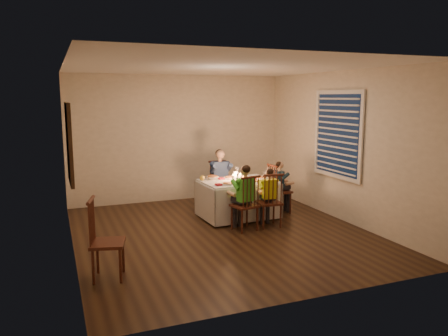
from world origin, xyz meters
name	(u,v)px	position (x,y,z in m)	size (l,w,h in m)	color
ground	(222,233)	(0.00, 0.00, 0.00)	(5.00, 5.00, 0.00)	black
wall_left	(69,160)	(-2.25, 0.00, 1.30)	(0.02, 5.00, 2.60)	beige
wall_right	(342,146)	(2.25, 0.00, 1.30)	(0.02, 5.00, 2.60)	beige
wall_back	(178,138)	(0.00, 2.50, 1.30)	(4.50, 0.02, 2.60)	beige
ceiling	(222,67)	(0.00, 0.00, 2.60)	(5.00, 5.00, 0.00)	white
dining_table	(238,191)	(0.60, 0.75, 0.48)	(1.35, 1.01, 0.65)	silver
chair_adult	(220,208)	(0.55, 1.49, 0.00)	(0.38, 0.36, 0.92)	#39170F
chair_near_left	(244,230)	(0.40, 0.01, 0.00)	(0.38, 0.36, 0.92)	#39170F
chair_near_right	(268,226)	(0.86, 0.05, 0.00)	(0.38, 0.36, 0.92)	#39170F
chair_end	(279,212)	(1.46, 0.77, 0.00)	(0.38, 0.36, 0.92)	#39170F
chair_extra	(109,278)	(-1.90, -1.13, 0.00)	(0.41, 0.39, 0.99)	#39170F
adult	(220,208)	(0.55, 1.49, 0.00)	(0.40, 0.37, 1.15)	navy
child_green	(244,230)	(0.40, 0.01, 0.00)	(0.36, 0.33, 1.08)	green
child_yellow	(268,226)	(0.86, 0.05, 0.00)	(0.31, 0.28, 0.99)	yellow
child_teal	(279,212)	(1.46, 0.77, 0.00)	(0.30, 0.27, 0.97)	#172C3A
setting_adult	(230,178)	(0.54, 0.98, 0.69)	(0.26, 0.26, 0.02)	silver
setting_green	(228,184)	(0.30, 0.48, 0.69)	(0.26, 0.26, 0.02)	silver
setting_yellow	(258,182)	(0.86, 0.46, 0.69)	(0.26, 0.26, 0.02)	silver
setting_teal	(262,178)	(1.08, 0.77, 0.69)	(0.26, 0.26, 0.02)	silver
candle_left	(233,178)	(0.51, 0.75, 0.73)	(0.06, 0.06, 0.10)	silver
candle_right	(240,178)	(0.64, 0.75, 0.73)	(0.06, 0.06, 0.10)	silver
squash	(202,178)	(0.01, 0.99, 0.72)	(0.09, 0.09, 0.09)	gold
orange_fruit	(244,177)	(0.75, 0.80, 0.72)	(0.08, 0.08, 0.08)	orange
serving_bowl	(213,178)	(0.21, 1.01, 0.71)	(0.23, 0.23, 0.06)	silver
wall_mirror	(69,143)	(-2.22, 0.30, 1.50)	(0.06, 0.95, 1.15)	black
window_blinds	(337,135)	(2.21, 0.10, 1.50)	(0.07, 1.34, 1.54)	#0D1C37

